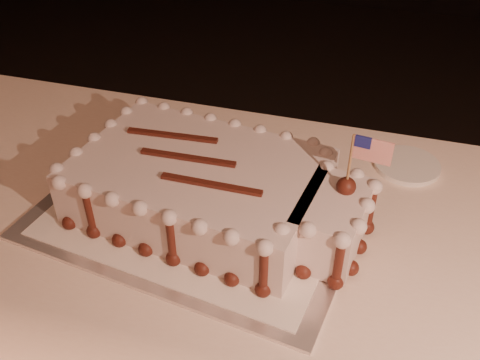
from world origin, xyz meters
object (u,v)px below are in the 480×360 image
(banquet_table, at_px, (249,340))
(side_plate, at_px, (407,165))
(sheet_cake, at_px, (215,190))
(cake_board, at_px, (201,209))

(banquet_table, height_order, side_plate, side_plate)
(banquet_table, bearing_deg, sheet_cake, -179.27)
(sheet_cake, bearing_deg, side_plate, 37.34)
(banquet_table, xyz_separation_m, sheet_cake, (-0.07, -0.00, 0.44))
(banquet_table, bearing_deg, cake_board, 178.10)
(side_plate, bearing_deg, sheet_cake, -142.66)
(banquet_table, height_order, cake_board, cake_board)
(cake_board, relative_size, side_plate, 4.25)
(banquet_table, xyz_separation_m, cake_board, (-0.10, 0.00, 0.38))
(banquet_table, relative_size, side_plate, 16.93)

